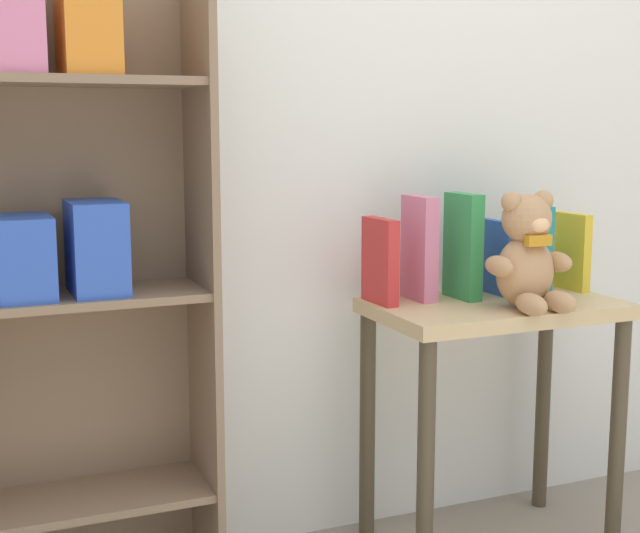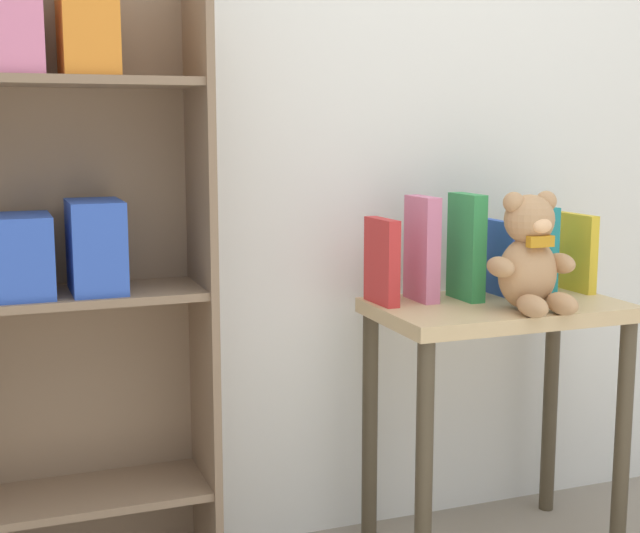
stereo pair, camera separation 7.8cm
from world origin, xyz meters
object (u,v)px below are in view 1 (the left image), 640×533
(teddy_bear, at_px, (528,255))
(book_standing_pink, at_px, (419,248))
(book_standing_yellow, at_px, (568,251))
(book_standing_green, at_px, (463,246))
(bookshelf_side, at_px, (59,250))
(book_standing_teal, at_px, (536,249))
(display_table, at_px, (493,350))
(book_standing_red, at_px, (380,261))
(book_standing_blue, at_px, (495,257))

(teddy_bear, height_order, book_standing_pink, teddy_bear)
(teddy_bear, relative_size, book_standing_yellow, 1.38)
(book_standing_green, xyz_separation_m, book_standing_yellow, (0.33, 0.01, -0.03))
(bookshelf_side, xyz_separation_m, book_standing_yellow, (1.29, -0.06, -0.07))
(teddy_bear, bearing_deg, book_standing_teal, 48.88)
(display_table, xyz_separation_m, book_standing_red, (-0.27, 0.09, 0.23))
(book_standing_red, height_order, book_standing_pink, book_standing_pink)
(display_table, relative_size, book_standing_blue, 3.38)
(book_standing_green, height_order, book_standing_yellow, book_standing_green)
(bookshelf_side, xyz_separation_m, book_standing_blue, (1.07, -0.04, -0.07))
(book_standing_red, relative_size, book_standing_blue, 1.09)
(book_standing_teal, bearing_deg, book_standing_blue, 168.58)
(book_standing_green, bearing_deg, teddy_bear, -66.94)
(book_standing_blue, bearing_deg, book_standing_green, -170.35)
(bookshelf_side, relative_size, teddy_bear, 5.09)
(display_table, distance_m, teddy_bear, 0.27)
(display_table, height_order, book_standing_blue, book_standing_blue)
(teddy_bear, relative_size, book_standing_red, 1.34)
(teddy_bear, xyz_separation_m, book_standing_red, (-0.29, 0.19, -0.02))
(display_table, xyz_separation_m, book_standing_teal, (0.16, 0.06, 0.24))
(bookshelf_side, bearing_deg, book_standing_yellow, -2.66)
(bookshelf_side, height_order, book_standing_green, bookshelf_side)
(book_standing_pink, distance_m, book_standing_teal, 0.33)
(book_standing_green, height_order, book_standing_teal, book_standing_green)
(bookshelf_side, xyz_separation_m, book_standing_pink, (0.85, -0.04, -0.04))
(teddy_bear, xyz_separation_m, book_standing_blue, (0.03, 0.19, -0.03))
(teddy_bear, xyz_separation_m, book_standing_yellow, (0.25, 0.17, -0.03))
(display_table, height_order, book_standing_pink, book_standing_pink)
(book_standing_teal, height_order, book_standing_yellow, book_standing_teal)
(bookshelf_side, xyz_separation_m, book_standing_green, (0.96, -0.07, -0.03))
(book_standing_blue, height_order, book_standing_teal, book_standing_teal)
(book_standing_red, xyz_separation_m, book_standing_green, (0.22, -0.02, 0.03))
(book_standing_pink, bearing_deg, book_standing_red, 179.71)
(book_standing_teal, bearing_deg, teddy_bear, -130.60)
(book_standing_green, relative_size, book_standing_teal, 1.17)
(book_standing_blue, distance_m, book_standing_teal, 0.11)
(book_standing_blue, bearing_deg, book_standing_pink, 177.25)
(display_table, height_order, book_standing_red, book_standing_red)
(book_standing_pink, bearing_deg, book_standing_blue, -2.70)
(bookshelf_side, distance_m, book_standing_teal, 1.19)
(book_standing_pink, distance_m, book_standing_blue, 0.22)
(display_table, relative_size, teddy_bear, 2.31)
(display_table, bearing_deg, teddy_bear, -78.23)
(book_standing_red, distance_m, book_standing_teal, 0.44)
(book_standing_red, height_order, book_standing_teal, book_standing_teal)
(book_standing_red, bearing_deg, book_standing_green, -8.78)
(display_table, relative_size, book_standing_pink, 2.49)
(book_standing_yellow, bearing_deg, book_standing_teal, -178.68)
(book_standing_red, xyz_separation_m, book_standing_blue, (0.33, -0.00, -0.01))
(display_table, xyz_separation_m, book_standing_blue, (0.05, 0.09, 0.22))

